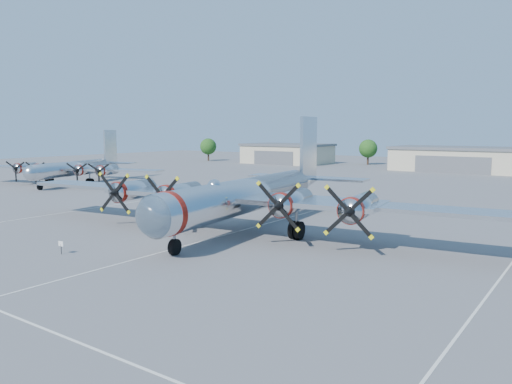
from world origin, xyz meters
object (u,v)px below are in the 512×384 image
Objects in this scene: tree_west at (368,149)px; main_bomber_b29 at (250,228)px; hangar_west at (287,153)px; tree_far_west at (208,147)px; hangar_center at (460,159)px; bomber_west at (75,184)px; info_placard at (61,245)px.

tree_west reaches higher than main_bomber_b29.
hangar_west is 91.29m from main_bomber_b29.
main_bomber_b29 is at bearing -47.10° from tree_far_west.
hangar_center is 0.83× the size of bomber_west.
tree_west is 6.82× the size of info_placard.
tree_far_west is at bearing -176.76° from hangar_center.
hangar_center is 70.13m from tree_far_west.
hangar_west reaches higher than info_placard.
info_placard is at bearing -52.34° from bomber_west.
main_bomber_b29 is 49.41× the size of info_placard.
tree_far_west reaches higher than info_placard.
bomber_west is (-46.11, 13.46, 0.00)m from main_bomber_b29.
bomber_west is at bearing -105.90° from tree_west.
bomber_west is (-46.06, -65.89, -2.71)m from hangar_center.
main_bomber_b29 is (45.05, -79.35, -2.71)m from hangar_west.
tree_west is (45.00, 12.00, 0.00)m from tree_far_west.
tree_far_west reaches higher than bomber_west.
main_bomber_b29 is at bearing -74.01° from tree_west.
tree_far_west is 111.77m from info_placard.
main_bomber_b29 is at bearing -32.63° from bomber_west.
tree_west is at bearing 99.14° from main_bomber_b29.
hangar_center is 79.40m from main_bomber_b29.
info_placard is at bearing -116.47° from main_bomber_b29.
tree_far_west reaches higher than main_bomber_b29.
hangar_center is 95.45m from info_placard.
hangar_center is (45.00, -0.00, -0.00)m from hangar_west.
tree_far_west reaches higher than hangar_center.
bomber_west is (-1.06, -65.89, -2.71)m from hangar_west.
hangar_center is 4.31× the size of tree_west.
tree_west is at bearing 57.75° from bomber_west.
main_bomber_b29 is 48.03m from bomber_west.
tree_far_west is at bearing 120.13° from info_placard.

